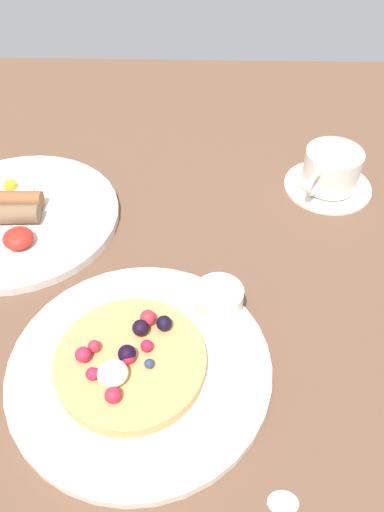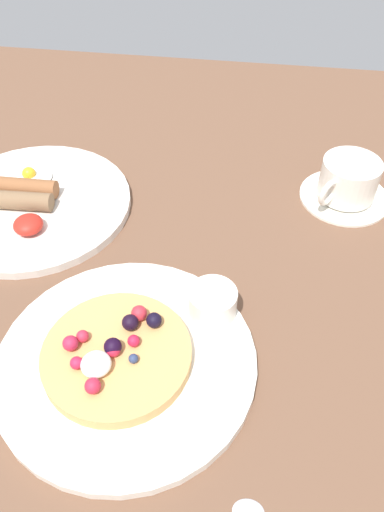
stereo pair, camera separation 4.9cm
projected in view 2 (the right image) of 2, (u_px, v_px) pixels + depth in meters
The scene contains 8 objects.
ground_plane at pixel (150, 288), 64.20cm from camera, with size 177.55×123.62×3.00cm, color brown.
pancake_plate at pixel (131, 362), 54.16cm from camera, with size 27.87×27.87×1.26cm, color white.
pancake_with_berries at pixel (116, 354), 52.97cm from camera, with size 15.80×15.80×3.38cm.
syrup_ramekin at pixel (213, 302), 56.84cm from camera, with size 5.51×5.51×3.37cm.
breakfast_plate at pixel (33, 204), 72.29cm from camera, with size 27.70×27.70×1.23cm, color silver.
fried_breakfast at pixel (20, 195), 70.95cm from camera, with size 11.46×15.81×2.80cm.
coffee_saucer at pixel (344, 196), 73.96cm from camera, with size 12.90×12.90×0.80cm, color white.
coffee_cup at pixel (349, 178), 71.56cm from camera, with size 8.76×9.91×5.48cm.
Camera 2 is at (11.15, -40.56, 47.45)cm, focal length 35.57 mm.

